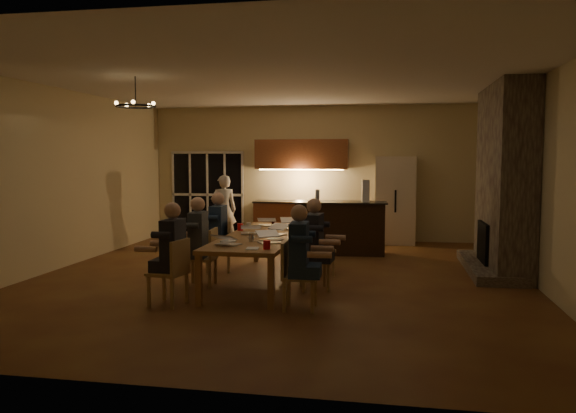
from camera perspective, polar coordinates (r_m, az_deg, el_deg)
The scene contains 43 objects.
floor at distance 9.30m, azimuth -0.91°, elevation -7.26°, with size 9.00×9.00×0.00m, color brown.
back_wall at distance 13.55m, azimuth 2.80°, elevation 3.41°, with size 8.00×0.04×3.20m, color beige.
left_wall at distance 10.63m, azimuth -22.72°, elevation 2.59°, with size 0.04×9.00×3.20m, color beige.
right_wall at distance 9.20m, azimuth 24.48°, elevation 2.22°, with size 0.04×9.00×3.20m, color beige.
ceiling at distance 9.17m, azimuth -0.94°, elevation 12.81°, with size 8.00×9.00×0.04m, color white.
french_doors at distance 14.14m, azimuth -8.15°, elevation 1.20°, with size 1.86×0.08×2.10m, color black.
fireplace at distance 10.30m, azimuth 21.12°, elevation 2.58°, with size 0.58×2.50×3.20m, color #746C5B.
kitchenette at distance 13.30m, azimuth 1.33°, elevation 1.66°, with size 2.24×0.68×2.40m, color brown, non-canonical shape.
refrigerator at distance 13.10m, azimuth 10.85°, elevation 0.64°, with size 0.90×0.68×2.00m, color beige.
dining_table at distance 8.99m, azimuth -2.65°, elevation -5.25°, with size 1.10×3.36×0.75m, color #B87749.
bar_island at distance 11.53m, azimuth 5.31°, elevation -2.17°, with size 1.89×0.68×1.08m, color black.
chair_left_near at distance 7.73m, azimuth -12.12°, elevation -6.53°, with size 0.44×0.44×0.89m, color tan, non-canonical shape.
chair_left_mid at distance 8.75m, azimuth -8.85°, elevation -5.13°, with size 0.44×0.44×0.89m, color tan, non-canonical shape.
chair_left_far at distance 9.82m, azimuth -7.12°, elevation -4.00°, with size 0.44×0.44×0.89m, color tan, non-canonical shape.
chair_right_near at distance 7.33m, azimuth 1.24°, elevation -7.05°, with size 0.44×0.44×0.89m, color tan, non-canonical shape.
chair_right_mid at distance 8.41m, azimuth 2.71°, elevation -5.48°, with size 0.44×0.44×0.89m, color tan, non-canonical shape.
chair_right_far at distance 9.49m, azimuth 3.33°, elevation -4.28°, with size 0.44×0.44×0.89m, color tan, non-canonical shape.
person_left_near at distance 7.71m, azimuth -11.58°, elevation -4.69°, with size 0.60×0.60×1.38m, color #24262F, non-canonical shape.
person_right_near at distance 7.21m, azimuth 1.13°, elevation -5.27°, with size 0.60×0.60×1.38m, color navy, non-canonical shape.
person_left_mid at distance 8.66m, azimuth -9.11°, elevation -3.59°, with size 0.60×0.60×1.38m, color #363B40, non-canonical shape.
person_right_mid at distance 8.28m, azimuth 2.65°, elevation -3.93°, with size 0.60×0.60×1.38m, color #24262F, non-canonical shape.
person_left_far at distance 9.72m, azimuth -7.10°, elevation -2.63°, with size 0.60×0.60×1.38m, color navy, non-canonical shape.
standing_person at distance 12.75m, azimuth -6.56°, elevation -0.35°, with size 0.58×0.38×1.58m, color silver.
chandelier at distance 8.96m, azimuth -15.21°, elevation 9.79°, with size 0.60×0.60×0.03m, color black.
laptop_a at distance 7.93m, azimuth -6.08°, elevation -3.09°, with size 0.32×0.28×0.23m, color silver, non-canonical shape.
laptop_b at distance 8.06m, azimuth -1.85°, elevation -2.93°, with size 0.32×0.28×0.23m, color silver, non-canonical shape.
laptop_c at distance 9.05m, azimuth -3.80°, elevation -2.07°, with size 0.32×0.28×0.23m, color silver, non-canonical shape.
laptop_d at distance 8.90m, azimuth -1.35°, elevation -2.18°, with size 0.32×0.28×0.23m, color silver, non-canonical shape.
laptop_e at distance 10.08m, azimuth -2.12°, elevation -1.33°, with size 0.32×0.28×0.23m, color silver, non-canonical shape.
laptop_f at distance 9.82m, azimuth 0.26°, elevation -1.50°, with size 0.32×0.28×0.23m, color silver, non-canonical shape.
mug_front at distance 8.48m, azimuth -3.71°, elevation -2.98°, with size 0.07×0.07×0.10m, color white.
mug_mid at distance 9.48m, azimuth -1.49°, elevation -2.12°, with size 0.09×0.09×0.10m, color white.
mug_back at distance 9.75m, azimuth -4.00°, elevation -1.93°, with size 0.08×0.08×0.10m, color white.
redcup_near at distance 7.52m, azimuth -2.17°, elevation -3.91°, with size 0.10×0.10×0.12m, color red.
redcup_mid at distance 9.47m, azimuth -4.88°, elevation -2.08°, with size 0.10×0.10×0.12m, color red.
can_silver at distance 8.22m, azimuth -3.75°, elevation -3.15°, with size 0.07×0.07×0.12m, color #B2B2B7.
can_cola at distance 10.23m, azimuth -1.52°, elevation -1.54°, with size 0.06×0.06×0.12m, color #3F0F0C.
plate_near at distance 8.38m, azimuth -1.27°, elevation -3.35°, with size 0.24×0.24×0.02m, color white.
plate_left at distance 8.22m, azimuth -6.13°, elevation -3.53°, with size 0.23×0.23×0.02m, color white.
plate_far at distance 9.58m, azimuth 0.46°, elevation -2.29°, with size 0.24×0.24×0.02m, color white.
notepad at distance 7.56m, azimuth -3.63°, elevation -4.28°, with size 0.16×0.23×0.01m, color white.
bar_bottle at distance 11.50m, azimuth 3.01°, elevation 1.13°, with size 0.08×0.08×0.24m, color #99999E.
bar_blender at distance 11.38m, azimuth 7.89°, elevation 1.58°, with size 0.14×0.14×0.45m, color silver.
Camera 1 is at (1.77, -8.91, 1.97)m, focal length 35.00 mm.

